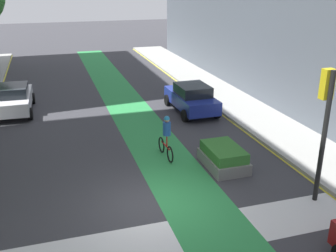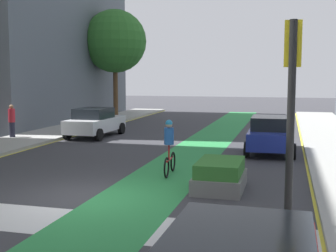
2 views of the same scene
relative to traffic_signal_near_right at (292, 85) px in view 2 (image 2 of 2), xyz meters
The scene contains 11 objects.
ground_plane 6.25m from the traffic_signal_near_right, 166.69° to the left, with size 120.00×120.00×0.00m, color #38383D.
bike_lane_paint 5.13m from the traffic_signal_near_right, 162.25° to the left, with size 2.40×60.00×0.01m, color #2D8C47.
crosswalk_band 6.17m from the traffic_signal_near_right, behind, with size 12.00×1.80×0.01m, color silver.
curb_stripe_right 3.40m from the traffic_signal_near_right, 60.21° to the left, with size 0.16×60.00×0.01m, color yellow.
traffic_signal_near_right is the anchor object (origin of this frame).
car_blue_right_far 10.16m from the traffic_signal_near_right, 94.16° to the left, with size 2.07×4.22×1.57m.
car_white_left_far 16.30m from the traffic_signal_near_right, 128.69° to the left, with size 2.13×4.26×1.57m.
cyclist_in_lane 6.27m from the traffic_signal_near_right, 130.16° to the left, with size 0.32×1.73×1.86m.
pedestrian_sidewalk_left_a 17.34m from the traffic_signal_near_right, 142.85° to the left, with size 0.34×0.34×1.68m.
street_tree_far 26.31m from the traffic_signal_near_right, 119.54° to the left, with size 4.79×4.79×8.16m.
median_planter 4.50m from the traffic_signal_near_right, 121.83° to the left, with size 1.38×2.15×0.85m.
Camera 2 is at (5.20, -10.88, 3.28)m, focal length 47.89 mm.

